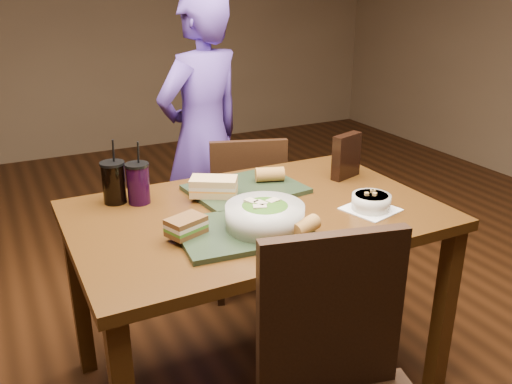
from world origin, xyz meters
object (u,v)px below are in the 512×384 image
Objects in this scene: tray_near at (243,231)px; soup_bowl at (371,202)px; salad_bowl at (265,215)px; chip_bag at (346,156)px; chair_far at (241,208)px; dining_table at (256,233)px; diner at (203,138)px; baguette_near at (305,227)px; sandwich_near at (186,226)px; cup_cola at (114,182)px; tray_far at (246,189)px; sandwich_far at (214,187)px; cup_berry at (138,183)px.

soup_bowl reaches higher than tray_near.
salad_bowl is 1.39× the size of chip_bag.
soup_bowl is at bearing -81.31° from chair_far.
diner is (0.19, 0.99, 0.09)m from dining_table.
baguette_near is at bearing -50.56° from salad_bowl.
cup_cola is (-0.13, 0.41, 0.03)m from sandwich_near.
tray_near is 3.00× the size of sandwich_near.
tray_far is 2.26× the size of chip_bag.
diner is 7.66× the size of sandwich_far.
baguette_near is 0.63m from chip_bag.
cup_berry reaches higher than sandwich_far.
baguette_near is (-0.34, -0.10, 0.01)m from soup_bowl.
baguette_near reaches higher than dining_table.
tray_far is at bearing 88.08° from baguette_near.
chip_bag is at bearing 16.34° from dining_table.
dining_table is 6.64× the size of sandwich_far.
chair_far is 0.90m from soup_bowl.
sandwich_far is (-0.10, 0.16, 0.14)m from dining_table.
diner is 1.20m from sandwich_near.
sandwich_near is 0.84m from chip_bag.
chair_far reaches higher than sandwich_near.
baguette_near is (0.34, -0.17, -0.00)m from sandwich_near.
chair_far is 0.68m from chip_bag.
cup_berry is (-0.54, -0.73, 0.08)m from diner.
salad_bowl is at bearing 129.44° from baguette_near.
cup_cola is at bearing 145.26° from dining_table.
cup_berry is (0.08, -0.04, -0.00)m from cup_cola.
chip_bag is at bearing 90.03° from diner.
cup_berry is (-0.40, 0.07, 0.07)m from tray_far.
chair_far is at bearing 55.02° from sandwich_far.
diner is at bearing 98.94° from soup_bowl.
baguette_near is (0.16, -0.13, 0.04)m from tray_near.
tray_near is 1.73× the size of cup_cola.
dining_table is 0.72m from chair_far.
baguette_near is 0.66m from cup_berry.
diner is 6.16× the size of cup_cola.
sandwich_far is (0.21, 0.27, 0.01)m from sandwich_near.
tray_far is 0.15m from sandwich_far.
sandwich_near is at bearing -160.29° from dining_table.
sandwich_near is (-0.30, -0.11, 0.14)m from dining_table.
diner is 0.88m from sandwich_far.
cup_berry is at bearing 119.43° from tray_near.
cup_cola reaches higher than baguette_near.
sandwich_near is 0.75× the size of chip_bag.
chair_far is 0.45m from diner.
diner is 1.19m from soup_bowl.
chair_far reaches higher than dining_table.
salad_bowl is (-0.30, -0.82, 0.35)m from chair_far.
salad_bowl is at bearing -51.37° from cup_cola.
sandwich_far is 0.83× the size of cup_berry.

